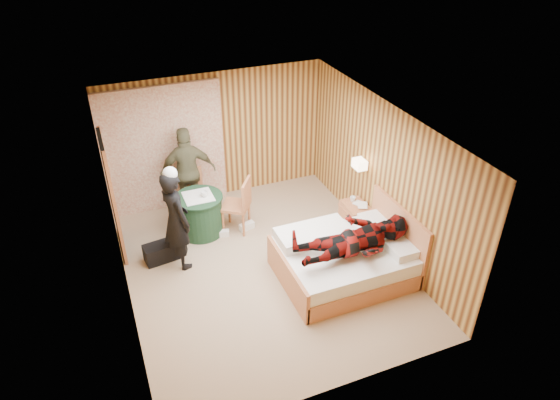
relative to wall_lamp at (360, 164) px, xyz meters
name	(u,v)px	position (x,y,z in m)	size (l,w,h in m)	color
floor	(263,267)	(-1.92, -0.45, -1.30)	(4.20, 5.00, 0.01)	tan
ceiling	(260,125)	(-1.92, -0.45, 1.20)	(4.20, 5.00, 0.01)	white
wall_back	(216,137)	(-1.92, 2.05, -0.05)	(4.20, 0.02, 2.50)	gold
wall_left	(117,233)	(-4.02, -0.45, -0.05)	(0.02, 5.00, 2.50)	gold
wall_right	(383,177)	(0.18, -0.45, -0.05)	(0.02, 5.00, 2.50)	gold
curtain	(164,150)	(-2.92, 1.98, -0.10)	(2.20, 0.08, 2.40)	white
doorway	(112,197)	(-3.98, 0.95, -0.28)	(0.06, 0.90, 2.05)	black
wall_lamp	(360,164)	(0.00, 0.00, 0.00)	(0.26, 0.24, 0.16)	gold
bed	(344,259)	(-0.80, -1.08, -0.99)	(1.98, 1.53, 1.05)	#DB8959
nightstand	(355,217)	(-0.04, -0.08, -1.02)	(0.41, 0.56, 0.54)	#DB8959
round_table	(200,214)	(-2.60, 0.90, -0.92)	(0.84, 0.84, 0.75)	#21482C
chair_far	(191,188)	(-2.58, 1.57, -0.76)	(0.51, 0.51, 0.93)	#DB8959
chair_near	(240,202)	(-1.92, 0.70, -0.71)	(0.64, 0.64, 1.02)	#DB8959
duffel_bag	(161,252)	(-3.41, 0.37, -1.15)	(0.54, 0.29, 0.31)	black
sneaker_left	(222,233)	(-2.30, 0.64, -1.24)	(0.25, 0.10, 0.11)	white
sneaker_right	(247,226)	(-1.82, 0.67, -1.24)	(0.28, 0.11, 0.12)	white
woman_standing	(176,220)	(-3.13, 0.16, -0.45)	(0.62, 0.41, 1.70)	black
man_at_table	(188,172)	(-2.60, 1.61, -0.44)	(1.01, 0.42, 1.72)	brown
man_on_bed	(356,233)	(-0.77, -1.31, -0.34)	(1.77, 0.67, 0.86)	maroon
book_lower	(358,206)	(-0.04, -0.13, -0.75)	(0.17, 0.22, 0.02)	white
book_upper	(358,205)	(-0.04, -0.13, -0.73)	(0.16, 0.22, 0.02)	white
cup_nightstand	(353,199)	(-0.04, 0.05, -0.72)	(0.10, 0.10, 0.09)	white
cup_table	(204,194)	(-2.50, 0.85, -0.50)	(0.12, 0.12, 0.10)	white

